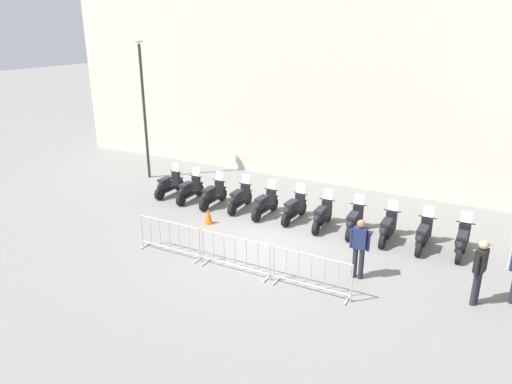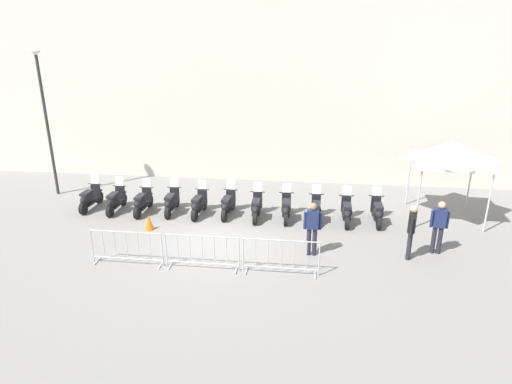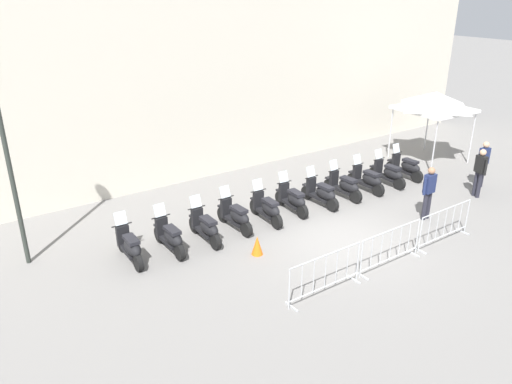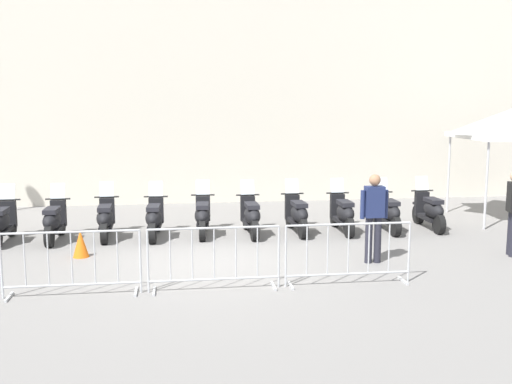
{
  "view_description": "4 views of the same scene",
  "coord_description": "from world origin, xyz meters",
  "px_view_note": "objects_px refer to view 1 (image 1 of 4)",
  "views": [
    {
      "loc": [
        6.75,
        -11.62,
        6.68
      ],
      "look_at": [
        -1.63,
        2.24,
        0.83
      ],
      "focal_mm": 33.31,
      "sensor_mm": 36.0,
      "label": 1
    },
    {
      "loc": [
        3.61,
        -12.55,
        6.4
      ],
      "look_at": [
        0.95,
        2.33,
        1.02
      ],
      "focal_mm": 30.45,
      "sensor_mm": 36.0,
      "label": 2
    },
    {
      "loc": [
        -8.8,
        -9.46,
        6.76
      ],
      "look_at": [
        -1.48,
        2.38,
        0.98
      ],
      "focal_mm": 34.42,
      "sensor_mm": 36.0,
      "label": 3
    },
    {
      "loc": [
        0.02,
        -11.35,
        3.12
      ],
      "look_at": [
        1.14,
        2.61,
        0.97
      ],
      "focal_mm": 41.96,
      "sensor_mm": 36.0,
      "label": 4
    }
  ],
  "objects_px": {
    "motorcycle_9": "(423,236)",
    "officer_by_barriers": "(480,269)",
    "barrier_segment_2": "(311,274)",
    "barrier_segment_1": "(235,254)",
    "motorcycle_3": "(239,199)",
    "officer_near_row_end": "(359,245)",
    "motorcycle_1": "(189,190)",
    "motorcycle_10": "(462,242)",
    "motorcycle_6": "(322,216)",
    "motorcycle_5": "(293,209)",
    "barrier_segment_0": "(170,238)",
    "motorcycle_8": "(387,229)",
    "motorcycle_2": "(212,195)",
    "motorcycle_4": "(264,205)",
    "street_lamp": "(143,97)",
    "motorcycle_7": "(354,222)",
    "traffic_cone": "(208,216)",
    "motorcycle_0": "(168,185)"
  },
  "relations": [
    {
      "from": "motorcycle_6",
      "to": "officer_near_row_end",
      "type": "relative_size",
      "value": 1.0
    },
    {
      "from": "motorcycle_0",
      "to": "officer_by_barriers",
      "type": "xyz_separation_m",
      "value": [
        11.76,
        -2.02,
        0.53
      ]
    },
    {
      "from": "motorcycle_6",
      "to": "barrier_segment_1",
      "type": "bearing_deg",
      "value": -102.66
    },
    {
      "from": "motorcycle_4",
      "to": "street_lamp",
      "type": "xyz_separation_m",
      "value": [
        -6.76,
        1.27,
        3.15
      ]
    },
    {
      "from": "officer_near_row_end",
      "to": "motorcycle_3",
      "type": "bearing_deg",
      "value": 155.7
    },
    {
      "from": "motorcycle_1",
      "to": "motorcycle_10",
      "type": "xyz_separation_m",
      "value": [
        9.91,
        0.6,
        0.0
      ]
    },
    {
      "from": "motorcycle_6",
      "to": "traffic_cone",
      "type": "distance_m",
      "value": 3.92
    },
    {
      "from": "officer_by_barriers",
      "to": "motorcycle_4",
      "type": "bearing_deg",
      "value": 163.7
    },
    {
      "from": "motorcycle_1",
      "to": "motorcycle_3",
      "type": "relative_size",
      "value": 1.0
    },
    {
      "from": "motorcycle_9",
      "to": "officer_by_barriers",
      "type": "relative_size",
      "value": 1.0
    },
    {
      "from": "barrier_segment_1",
      "to": "officer_near_row_end",
      "type": "xyz_separation_m",
      "value": [
        3.08,
        1.44,
        0.45
      ]
    },
    {
      "from": "motorcycle_5",
      "to": "motorcycle_9",
      "type": "relative_size",
      "value": 1.0
    },
    {
      "from": "motorcycle_9",
      "to": "street_lamp",
      "type": "distance_m",
      "value": 12.71
    },
    {
      "from": "officer_near_row_end",
      "to": "officer_by_barriers",
      "type": "bearing_deg",
      "value": 5.79
    },
    {
      "from": "motorcycle_10",
      "to": "barrier_segment_1",
      "type": "height_order",
      "value": "motorcycle_10"
    },
    {
      "from": "motorcycle_1",
      "to": "motorcycle_9",
      "type": "height_order",
      "value": "same"
    },
    {
      "from": "motorcycle_5",
      "to": "street_lamp",
      "type": "xyz_separation_m",
      "value": [
        -7.86,
        1.11,
        3.15
      ]
    },
    {
      "from": "motorcycle_2",
      "to": "motorcycle_6",
      "type": "relative_size",
      "value": 1.0
    },
    {
      "from": "motorcycle_3",
      "to": "motorcycle_6",
      "type": "relative_size",
      "value": 1.0
    },
    {
      "from": "motorcycle_1",
      "to": "motorcycle_3",
      "type": "distance_m",
      "value": 2.21
    },
    {
      "from": "motorcycle_3",
      "to": "barrier_segment_1",
      "type": "height_order",
      "value": "motorcycle_3"
    },
    {
      "from": "barrier_segment_2",
      "to": "barrier_segment_1",
      "type": "bearing_deg",
      "value": -176.9
    },
    {
      "from": "motorcycle_1",
      "to": "barrier_segment_0",
      "type": "distance_m",
      "value": 4.48
    },
    {
      "from": "motorcycle_3",
      "to": "motorcycle_7",
      "type": "distance_m",
      "value": 4.41
    },
    {
      "from": "barrier_segment_2",
      "to": "officer_near_row_end",
      "type": "xyz_separation_m",
      "value": [
        0.8,
        1.32,
        0.45
      ]
    },
    {
      "from": "barrier_segment_0",
      "to": "street_lamp",
      "type": "height_order",
      "value": "street_lamp"
    },
    {
      "from": "motorcycle_7",
      "to": "barrier_segment_1",
      "type": "relative_size",
      "value": 0.79
    },
    {
      "from": "motorcycle_8",
      "to": "motorcycle_2",
      "type": "bearing_deg",
      "value": -176.75
    },
    {
      "from": "motorcycle_1",
      "to": "motorcycle_5",
      "type": "relative_size",
      "value": 1.0
    },
    {
      "from": "motorcycle_5",
      "to": "barrier_segment_2",
      "type": "height_order",
      "value": "motorcycle_5"
    },
    {
      "from": "barrier_segment_0",
      "to": "motorcycle_6",
      "type": "bearing_deg",
      "value": 52.22
    },
    {
      "from": "motorcycle_4",
      "to": "officer_near_row_end",
      "type": "distance_m",
      "value": 5.06
    },
    {
      "from": "motorcycle_10",
      "to": "motorcycle_1",
      "type": "bearing_deg",
      "value": -176.51
    },
    {
      "from": "motorcycle_1",
      "to": "barrier_segment_2",
      "type": "xyz_separation_m",
      "value": [
        6.9,
        -3.58,
        0.07
      ]
    },
    {
      "from": "motorcycle_4",
      "to": "barrier_segment_1",
      "type": "height_order",
      "value": "motorcycle_4"
    },
    {
      "from": "officer_by_barriers",
      "to": "motorcycle_10",
      "type": "bearing_deg",
      "value": 106.07
    },
    {
      "from": "motorcycle_7",
      "to": "barrier_segment_1",
      "type": "bearing_deg",
      "value": -116.06
    },
    {
      "from": "motorcycle_0",
      "to": "street_lamp",
      "type": "relative_size",
      "value": 0.29
    },
    {
      "from": "motorcycle_6",
      "to": "motorcycle_9",
      "type": "relative_size",
      "value": 1.0
    },
    {
      "from": "motorcycle_6",
      "to": "motorcycle_9",
      "type": "bearing_deg",
      "value": 3.07
    },
    {
      "from": "motorcycle_1",
      "to": "barrier_segment_1",
      "type": "relative_size",
      "value": 0.79
    },
    {
      "from": "motorcycle_6",
      "to": "motorcycle_9",
      "type": "xyz_separation_m",
      "value": [
        3.3,
        0.18,
        0.0
      ]
    },
    {
      "from": "barrier_segment_0",
      "to": "street_lamp",
      "type": "xyz_separation_m",
      "value": [
        -5.8,
        5.28,
        3.08
      ]
    },
    {
      "from": "barrier_segment_0",
      "to": "barrier_segment_2",
      "type": "xyz_separation_m",
      "value": [
        4.56,
        0.25,
        0.0
      ]
    },
    {
      "from": "motorcycle_0",
      "to": "officer_by_barriers",
      "type": "height_order",
      "value": "officer_by_barriers"
    },
    {
      "from": "motorcycle_9",
      "to": "officer_by_barriers",
      "type": "distance_m",
      "value": 3.07
    },
    {
      "from": "motorcycle_9",
      "to": "barrier_segment_2",
      "type": "distance_m",
      "value": 4.45
    },
    {
      "from": "motorcycle_3",
      "to": "officer_near_row_end",
      "type": "relative_size",
      "value": 1.0
    },
    {
      "from": "motorcycle_5",
      "to": "motorcycle_10",
      "type": "distance_m",
      "value": 5.52
    },
    {
      "from": "motorcycle_6",
      "to": "barrier_segment_0",
      "type": "height_order",
      "value": "motorcycle_6"
    }
  ]
}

